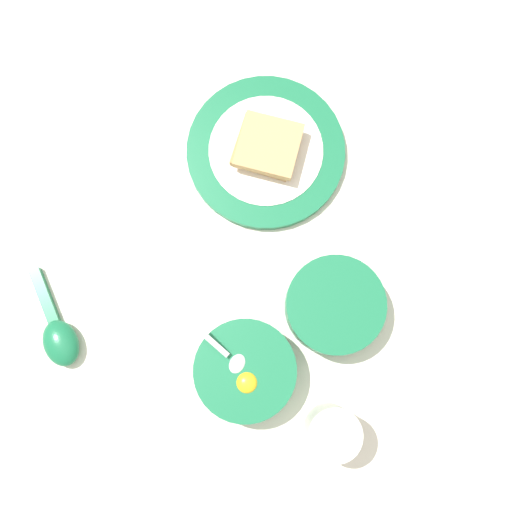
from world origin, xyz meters
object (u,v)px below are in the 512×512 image
object	(u,v)px
toast_plate	(266,152)
toast_sandwich	(267,146)
egg_bowl	(245,370)
soup_spoon	(58,336)
drinking_cup	(332,432)
congee_bowl	(335,306)

from	to	relation	value
toast_plate	toast_sandwich	size ratio (longest dim) A/B	2.22
egg_bowl	toast_plate	bearing A→B (deg)	22.73
egg_bowl	toast_plate	world-z (taller)	egg_bowl
soup_spoon	drinking_cup	size ratio (longest dim) A/B	1.65
toast_plate	drinking_cup	world-z (taller)	drinking_cup
toast_sandwich	congee_bowl	world-z (taller)	congee_bowl
congee_bowl	drinking_cup	bearing A→B (deg)	-155.15
egg_bowl	congee_bowl	world-z (taller)	egg_bowl
drinking_cup	soup_spoon	bearing A→B (deg)	99.40
egg_bowl	toast_plate	distance (m)	0.31
egg_bowl	drinking_cup	world-z (taller)	egg_bowl
congee_bowl	soup_spoon	bearing A→B (deg)	124.04
toast_plate	toast_sandwich	world-z (taller)	toast_sandwich
egg_bowl	soup_spoon	bearing A→B (deg)	107.74
toast_sandwich	congee_bowl	size ratio (longest dim) A/B	0.77
egg_bowl	congee_bowl	size ratio (longest dim) A/B	1.10
egg_bowl	soup_spoon	size ratio (longest dim) A/B	1.12
congee_bowl	drinking_cup	size ratio (longest dim) A/B	1.67
soup_spoon	toast_sandwich	bearing A→B (deg)	-19.16
egg_bowl	drinking_cup	xyz separation A→B (m)	(-0.02, -0.13, 0.01)
congee_bowl	drinking_cup	distance (m)	0.16
egg_bowl	soup_spoon	xyz separation A→B (m)	(-0.08, 0.24, -0.01)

